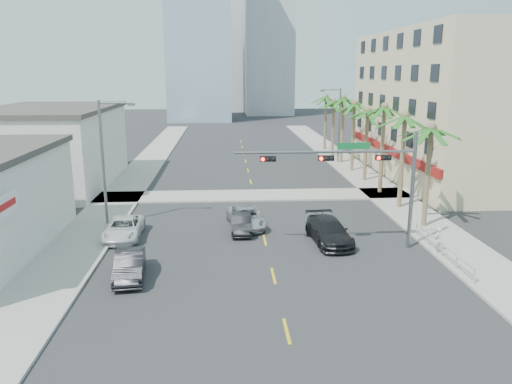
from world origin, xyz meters
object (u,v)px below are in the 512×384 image
Objects in this scene: traffic_signal_mast at (362,170)px; car_parked_mid at (129,265)px; car_parked_far at (124,228)px; car_lane_center at (246,217)px; pedestrian at (438,240)px; car_lane_right at (329,231)px; car_lane_left at (241,223)px.

car_parked_mid is at bearing -164.64° from traffic_signal_mast.
car_parked_mid is 6.97m from car_parked_far.
car_parked_mid reaches higher than car_lane_center.
pedestrian is (18.10, 2.44, 0.21)m from car_parked_mid.
traffic_signal_mast reaches higher than car_lane_right.
pedestrian reaches higher than car_parked_mid.
pedestrian reaches higher than car_lane_center.
car_lane_center is at bearing 75.11° from car_lane_left.
car_lane_right is 6.68m from pedestrian.
car_parked_mid is (-13.58, -3.73, -4.34)m from traffic_signal_mast.
car_lane_right is 3.43× the size of pedestrian.
car_lane_center is at bearing 46.74° from car_parked_mid.
car_parked_mid is at bearing -134.20° from car_lane_center.
car_lane_left is 1.33m from car_lane_center.
pedestrian reaches higher than car_lane_left.
pedestrian is (19.70, -4.35, 0.25)m from car_parked_far.
car_parked_mid reaches higher than car_parked_far.
car_parked_far is at bearing -54.26° from pedestrian.
traffic_signal_mast reaches higher than car_lane_center.
car_parked_mid is 18.27m from pedestrian.
car_lane_left is 2.52× the size of pedestrian.
car_lane_center is (-6.93, 5.12, -4.37)m from traffic_signal_mast.
car_parked_far is 0.91× the size of car_lane_right.
pedestrian is at bearing -27.93° from car_lane_right.
car_lane_left is 12.87m from pedestrian.
traffic_signal_mast reaches higher than car_parked_mid.
car_lane_center is at bearing 12.98° from car_parked_far.
car_parked_far is 3.14× the size of pedestrian.
car_parked_far reaches higher than car_lane_left.
car_lane_right reaches higher than car_parked_mid.
car_lane_right is (5.63, -2.56, 0.13)m from car_lane_left.
car_parked_far is at bearing -173.19° from car_lane_center.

